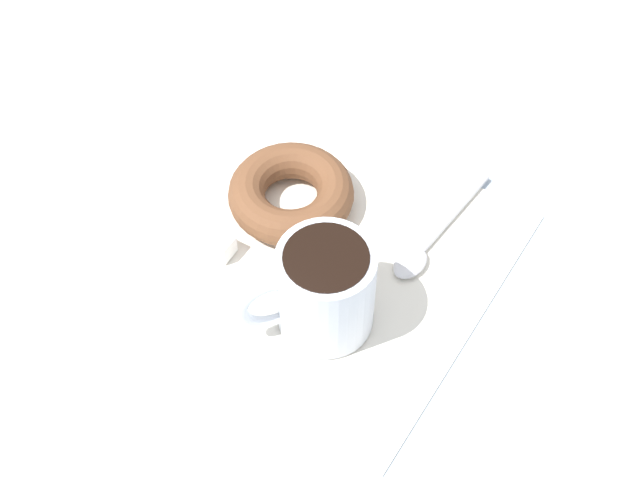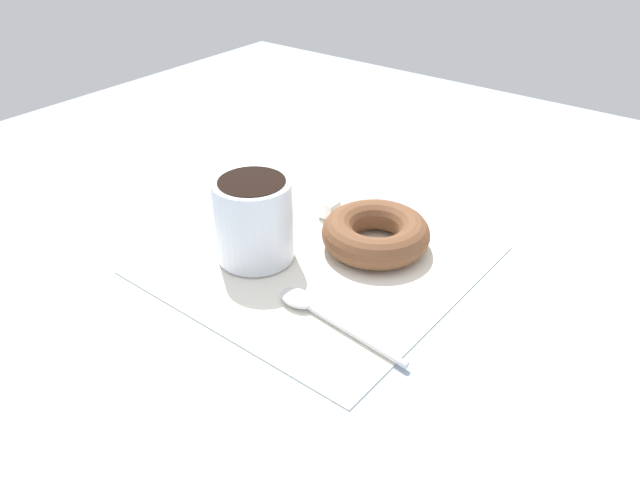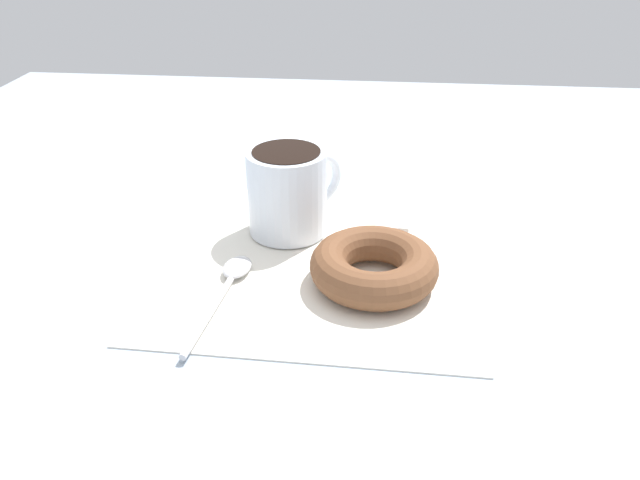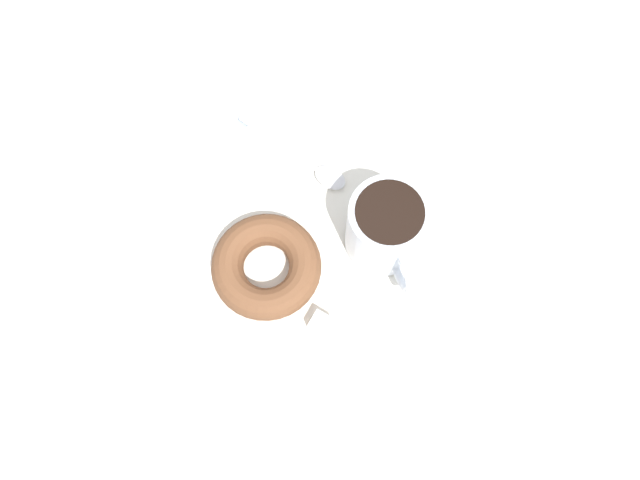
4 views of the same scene
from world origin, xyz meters
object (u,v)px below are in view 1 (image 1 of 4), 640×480
at_px(donut, 291,193).
at_px(sugar_cube, 222,246).
at_px(coffee_cup, 323,289).
at_px(spoon, 424,248).

xyz_separation_m(donut, sugar_cube, (-0.07, 0.02, -0.01)).
relative_size(coffee_cup, donut, 0.85).
relative_size(donut, sugar_cube, 5.94).
height_order(donut, spoon, donut).
distance_m(spoon, sugar_cube, 0.17).
bearing_deg(coffee_cup, spoon, -20.20).
xyz_separation_m(coffee_cup, sugar_cube, (0.01, 0.11, -0.03)).
distance_m(coffee_cup, spoon, 0.12).
bearing_deg(spoon, donut, 97.31).
xyz_separation_m(coffee_cup, spoon, (0.10, -0.04, -0.04)).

